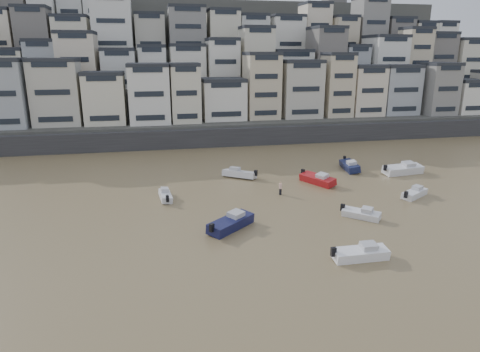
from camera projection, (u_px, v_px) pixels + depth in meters
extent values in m
cube|color=#38383A|center=(223.00, 137.00, 83.18)|extent=(140.00, 3.00, 3.50)
cube|color=#4C4C47|center=(241.00, 129.00, 90.66)|extent=(140.00, 14.00, 4.00)
cube|color=#4C4C47|center=(231.00, 108.00, 101.11)|extent=(140.00, 14.00, 10.00)
cube|color=#4C4C47|center=(222.00, 86.00, 111.28)|extent=(140.00, 14.00, 18.00)
cube|color=#4C4C47|center=(215.00, 69.00, 121.45)|extent=(140.00, 16.00, 26.00)
cube|color=#4C4C47|center=(208.00, 57.00, 133.78)|extent=(140.00, 18.00, 32.00)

